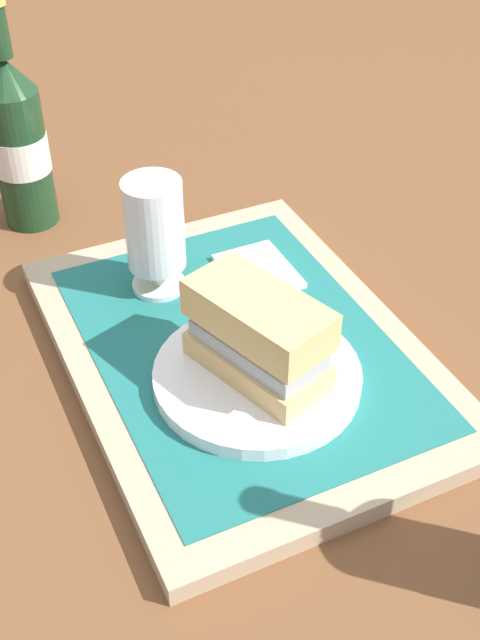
% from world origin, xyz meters
% --- Properties ---
extents(ground_plane, '(3.00, 3.00, 0.00)m').
position_xyz_m(ground_plane, '(0.00, 0.00, 0.00)').
color(ground_plane, brown).
extents(tray, '(0.44, 0.32, 0.02)m').
position_xyz_m(tray, '(0.00, 0.00, 0.01)').
color(tray, tan).
rests_on(tray, ground_plane).
extents(placemat, '(0.38, 0.27, 0.00)m').
position_xyz_m(placemat, '(0.00, 0.00, 0.02)').
color(placemat, '#1E6B66').
rests_on(placemat, tray).
extents(plate, '(0.19, 0.19, 0.01)m').
position_xyz_m(plate, '(-0.06, 0.01, 0.03)').
color(plate, white).
rests_on(plate, placemat).
extents(sandwich, '(0.14, 0.10, 0.08)m').
position_xyz_m(sandwich, '(-0.05, 0.01, 0.08)').
color(sandwich, tan).
rests_on(sandwich, plate).
extents(beer_glass, '(0.06, 0.06, 0.12)m').
position_xyz_m(beer_glass, '(0.12, 0.04, 0.09)').
color(beer_glass, silver).
rests_on(beer_glass, placemat).
extents(napkin_folded, '(0.09, 0.07, 0.01)m').
position_xyz_m(napkin_folded, '(0.09, -0.07, 0.02)').
color(napkin_folded, white).
rests_on(napkin_folded, placemat).
extents(beer_bottle, '(0.07, 0.07, 0.27)m').
position_xyz_m(beer_bottle, '(0.34, 0.12, 0.10)').
color(beer_bottle, '#19381E').
rests_on(beer_bottle, ground_plane).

